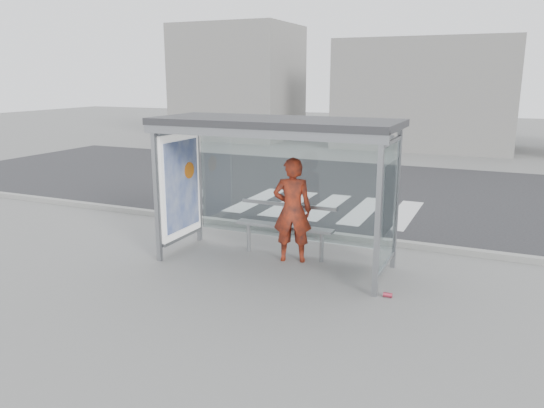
{
  "coord_description": "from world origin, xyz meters",
  "views": [
    {
      "loc": [
        3.64,
        -8.34,
        3.31
      ],
      "look_at": [
        -0.13,
        0.2,
        1.06
      ],
      "focal_mm": 35.0,
      "sensor_mm": 36.0,
      "label": 1
    }
  ],
  "objects_px": {
    "bus_shelter": "(257,154)",
    "person": "(292,210)",
    "bench": "(285,226)",
    "soda_can": "(388,295)"
  },
  "relations": [
    {
      "from": "bus_shelter",
      "to": "bench",
      "type": "xyz_separation_m",
      "value": [
        0.37,
        0.44,
        -1.4
      ]
    },
    {
      "from": "bus_shelter",
      "to": "person",
      "type": "xyz_separation_m",
      "value": [
        0.59,
        0.24,
        -1.02
      ]
    },
    {
      "from": "bus_shelter",
      "to": "person",
      "type": "height_order",
      "value": "bus_shelter"
    },
    {
      "from": "bus_shelter",
      "to": "person",
      "type": "relative_size",
      "value": 2.21
    },
    {
      "from": "person",
      "to": "bench",
      "type": "bearing_deg",
      "value": -57.47
    },
    {
      "from": "person",
      "to": "soda_can",
      "type": "bearing_deg",
      "value": 137.02
    },
    {
      "from": "bench",
      "to": "soda_can",
      "type": "relative_size",
      "value": 14.0
    },
    {
      "from": "bench",
      "to": "bus_shelter",
      "type": "bearing_deg",
      "value": -130.03
    },
    {
      "from": "person",
      "to": "bench",
      "type": "distance_m",
      "value": 0.49
    },
    {
      "from": "bus_shelter",
      "to": "bench",
      "type": "relative_size",
      "value": 2.22
    }
  ]
}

